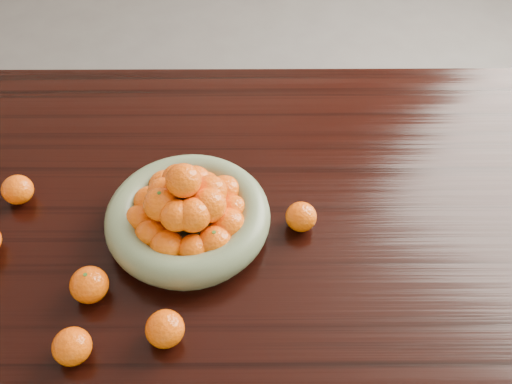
{
  "coord_description": "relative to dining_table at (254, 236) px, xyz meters",
  "views": [
    {
      "loc": [
        0.0,
        -0.78,
        1.68
      ],
      "look_at": [
        0.0,
        -0.02,
        0.83
      ],
      "focal_mm": 40.0,
      "sensor_mm": 36.0,
      "label": 1
    }
  ],
  "objects": [
    {
      "name": "loose_orange_3",
      "position": [
        -0.5,
        0.03,
        0.12
      ],
      "size": [
        0.07,
        0.07,
        0.06
      ],
      "primitive_type": "ellipsoid",
      "color": "#FF6A07",
      "rests_on": "dining_table"
    },
    {
      "name": "loose_orange_4",
      "position": [
        0.1,
        -0.04,
        0.12
      ],
      "size": [
        0.06,
        0.06,
        0.06
      ],
      "primitive_type": "ellipsoid",
      "color": "#FF6A07",
      "rests_on": "dining_table"
    },
    {
      "name": "loose_orange_2",
      "position": [
        -0.15,
        -0.3,
        0.12
      ],
      "size": [
        0.07,
        0.07,
        0.06
      ],
      "primitive_type": "ellipsoid",
      "color": "#FF6A07",
      "rests_on": "dining_table"
    },
    {
      "name": "dining_table",
      "position": [
        0.0,
        0.0,
        0.0
      ],
      "size": [
        2.0,
        1.0,
        0.75
      ],
      "color": "black",
      "rests_on": "ground"
    },
    {
      "name": "fruit_bowl",
      "position": [
        -0.13,
        -0.05,
        0.14
      ],
      "size": [
        0.33,
        0.33,
        0.17
      ],
      "rotation": [
        0.0,
        0.0,
        -0.05
      ],
      "color": "#6C7959",
      "rests_on": "dining_table"
    },
    {
      "name": "loose_orange_0",
      "position": [
        -0.3,
        -0.21,
        0.12
      ],
      "size": [
        0.07,
        0.07,
        0.07
      ],
      "primitive_type": "ellipsoid",
      "color": "#FF6A07",
      "rests_on": "dining_table"
    },
    {
      "name": "loose_orange_1",
      "position": [
        -0.31,
        -0.33,
        0.12
      ],
      "size": [
        0.07,
        0.07,
        0.06
      ],
      "primitive_type": "ellipsoid",
      "color": "#FF6A07",
      "rests_on": "dining_table"
    },
    {
      "name": "ground",
      "position": [
        0.0,
        0.0,
        -0.66
      ],
      "size": [
        5.0,
        5.0,
        0.0
      ],
      "primitive_type": "plane",
      "color": "#5A5755",
      "rests_on": "ground"
    }
  ]
}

